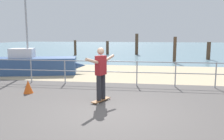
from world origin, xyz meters
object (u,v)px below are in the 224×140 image
Objects in this scene: skateboarder at (101,71)px; skateboard at (101,100)px; sailboat at (37,65)px; traffic_cone at (28,87)px.

skateboard is at bearing 116.57° from skateboarder.
skateboard is (4.41, -4.72, -0.45)m from sailboat.
traffic_cone is at bearing 166.53° from skateboard.
sailboat reaches higher than traffic_cone.
skateboard is 0.49× the size of skateboarder.
skateboarder is at bearing -63.43° from skateboard.
traffic_cone is (1.59, -4.05, -0.27)m from sailboat.
skateboard is 1.62× the size of traffic_cone.
traffic_cone is at bearing -68.60° from sailboat.
traffic_cone is (-2.82, 0.68, 0.18)m from skateboard.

